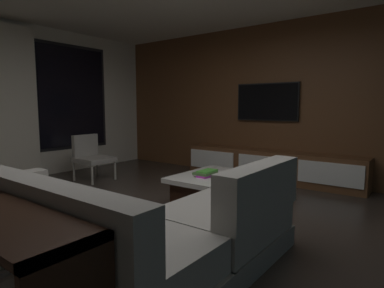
{
  "coord_description": "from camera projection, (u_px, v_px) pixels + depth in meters",
  "views": [
    {
      "loc": [
        -2.41,
        -2.15,
        1.27
      ],
      "look_at": [
        0.87,
        0.32,
        0.8
      ],
      "focal_mm": 30.32,
      "sensor_mm": 36.0,
      "label": 1
    }
  ],
  "objects": [
    {
      "name": "accent_chair_near_window",
      "position": [
        91.0,
        155.0,
        5.63
      ],
      "size": [
        0.55,
        0.57,
        0.78
      ],
      "color": "#B2ADA0",
      "rests_on": "floor"
    },
    {
      "name": "mounted_tv",
      "position": [
        267.0,
        102.0,
        5.68
      ],
      "size": [
        0.05,
        1.13,
        0.66
      ],
      "color": "black"
    },
    {
      "name": "media_console",
      "position": [
        272.0,
        166.0,
        5.54
      ],
      "size": [
        0.46,
        3.1,
        0.52
      ],
      "color": "brown",
      "rests_on": "floor"
    },
    {
      "name": "media_wall",
      "position": [
        283.0,
        102.0,
        5.61
      ],
      "size": [
        0.12,
        7.8,
        2.7
      ],
      "color": "brown",
      "rests_on": "floor"
    },
    {
      "name": "sectional_couch",
      "position": [
        111.0,
        231.0,
        2.56
      ],
      "size": [
        1.98,
        2.5,
        0.82
      ],
      "color": "gray",
      "rests_on": "floor"
    },
    {
      "name": "coffee_table",
      "position": [
        223.0,
        189.0,
        4.27
      ],
      "size": [
        1.16,
        1.16,
        0.36
      ],
      "color": "black",
      "rests_on": "floor"
    },
    {
      "name": "book_stack_on_coffee_table",
      "position": [
        206.0,
        173.0,
        4.26
      ],
      "size": [
        0.3,
        0.21,
        0.08
      ],
      "color": "#CC34C6",
      "rests_on": "coffee_table"
    },
    {
      "name": "floor",
      "position": [
        166.0,
        230.0,
        3.34
      ],
      "size": [
        9.2,
        9.2,
        0.0
      ],
      "primitive_type": "plane",
      "color": "#332B26"
    }
  ]
}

